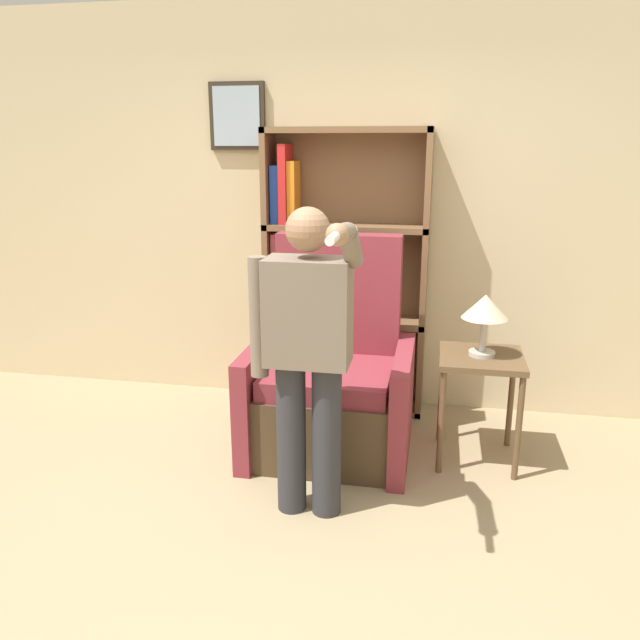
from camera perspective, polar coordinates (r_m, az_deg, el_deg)
The scene contains 7 objects.
ground_plane at distance 3.05m, azimuth -2.75°, elevation -21.64°, with size 14.00×14.00×0.00m, color #9E8966.
wall_back at distance 4.44m, azimuth 3.15°, elevation 9.95°, with size 8.00×0.11×2.80m.
bookcase at distance 4.38m, azimuth 1.01°, elevation 4.15°, with size 1.12×0.28×1.96m.
armchair at distance 3.88m, azimuth 1.06°, elevation -6.09°, with size 0.98×0.83×1.32m.
person_standing at distance 3.04m, azimuth -1.15°, elevation -2.57°, with size 0.56×0.78×1.58m.
side_table at distance 3.80m, azimuth 14.45°, elevation -4.72°, with size 0.48×0.48×0.67m.
table_lamp at distance 3.69m, azimuth 14.85°, elevation 0.90°, with size 0.27×0.27×0.36m.
Camera 1 is at (0.59, -2.35, 1.85)m, focal length 35.00 mm.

